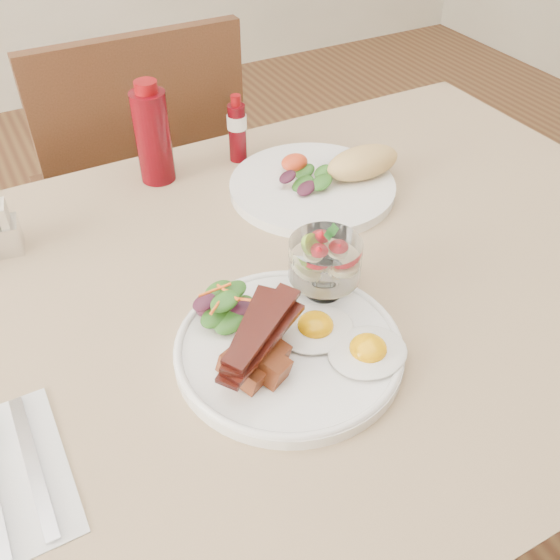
# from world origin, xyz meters

# --- Properties ---
(table) EXTENTS (1.33, 0.88, 0.75)m
(table) POSITION_xyz_m (0.00, 0.00, 0.66)
(table) COLOR #542F1A
(table) RESTS_ON ground
(chair_far) EXTENTS (0.42, 0.42, 0.93)m
(chair_far) POSITION_xyz_m (0.00, 0.66, 0.52)
(chair_far) COLOR #542F1A
(chair_far) RESTS_ON ground
(main_plate) EXTENTS (0.28, 0.28, 0.02)m
(main_plate) POSITION_xyz_m (-0.04, -0.12, 0.76)
(main_plate) COLOR white
(main_plate) RESTS_ON table
(fried_eggs) EXTENTS (0.16, 0.18, 0.03)m
(fried_eggs) POSITION_xyz_m (0.02, -0.14, 0.78)
(fried_eggs) COLOR silver
(fried_eggs) RESTS_ON main_plate
(bacon_potato_pile) EXTENTS (0.14, 0.11, 0.06)m
(bacon_potato_pile) POSITION_xyz_m (-0.09, -0.13, 0.80)
(bacon_potato_pile) COLOR brown
(bacon_potato_pile) RESTS_ON main_plate
(side_salad) EXTENTS (0.09, 0.09, 0.04)m
(side_salad) POSITION_xyz_m (-0.09, -0.04, 0.79)
(side_salad) COLOR #174612
(side_salad) RESTS_ON main_plate
(fruit_cup) EXTENTS (0.09, 0.09, 0.10)m
(fruit_cup) POSITION_xyz_m (0.05, -0.05, 0.82)
(fruit_cup) COLOR white
(fruit_cup) RESTS_ON main_plate
(second_plate) EXTENTS (0.30, 0.28, 0.07)m
(second_plate) POSITION_xyz_m (0.19, 0.18, 0.77)
(second_plate) COLOR white
(second_plate) RESTS_ON table
(ketchup_bottle) EXTENTS (0.07, 0.07, 0.17)m
(ketchup_bottle) POSITION_xyz_m (-0.04, 0.35, 0.83)
(ketchup_bottle) COLOR #52040B
(ketchup_bottle) RESTS_ON table
(hot_sauce_bottle) EXTENTS (0.04, 0.04, 0.12)m
(hot_sauce_bottle) POSITION_xyz_m (0.11, 0.34, 0.81)
(hot_sauce_bottle) COLOR #52040B
(hot_sauce_bottle) RESTS_ON table
(napkin_cutlery) EXTENTS (0.11, 0.20, 0.01)m
(napkin_cutlery) POSITION_xyz_m (-0.37, -0.13, 0.75)
(napkin_cutlery) COLOR silver
(napkin_cutlery) RESTS_ON table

